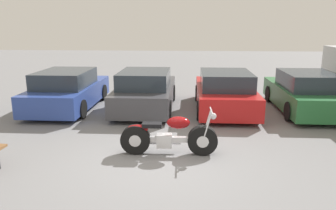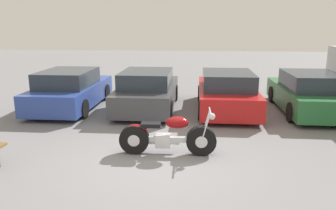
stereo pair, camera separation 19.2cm
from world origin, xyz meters
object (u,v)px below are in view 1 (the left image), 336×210
at_px(parked_car_dark_grey, 146,91).
at_px(parked_car_green, 306,93).
at_px(motorcycle, 168,136).
at_px(parked_car_blue, 68,91).
at_px(parked_car_red, 225,92).

height_order(parked_car_dark_grey, parked_car_green, same).
xyz_separation_m(motorcycle, parked_car_green, (4.40, 4.08, 0.21)).
relative_size(motorcycle, parked_car_blue, 0.52).
xyz_separation_m(parked_car_blue, parked_car_green, (8.16, 0.11, 0.00)).
height_order(motorcycle, parked_car_red, parked_car_red).
relative_size(parked_car_blue, parked_car_green, 1.00).
bearing_deg(parked_car_green, parked_car_blue, -179.20).
xyz_separation_m(parked_car_red, parked_car_green, (2.72, 0.05, 0.00)).
bearing_deg(parked_car_dark_grey, parked_car_red, -0.71).
height_order(parked_car_blue, parked_car_dark_grey, same).
height_order(motorcycle, parked_car_dark_grey, parked_car_dark_grey).
distance_m(parked_car_red, parked_car_green, 2.72).
height_order(parked_car_blue, parked_car_red, same).
relative_size(parked_car_blue, parked_car_dark_grey, 1.00).
bearing_deg(motorcycle, parked_car_red, 67.38).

